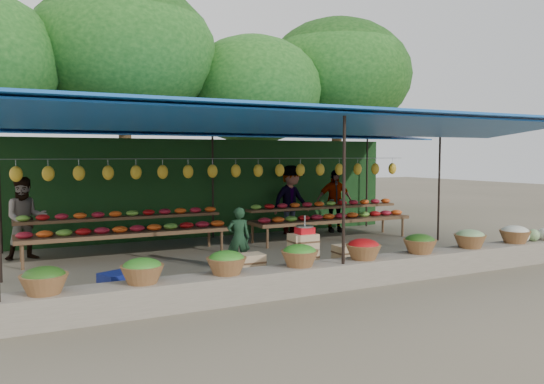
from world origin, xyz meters
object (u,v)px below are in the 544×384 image
weighing_scale (305,229)px  blue_crate_back (120,283)px  vendor_seated (239,238)px  crate_counter (302,261)px

weighing_scale → blue_crate_back: 3.10m
weighing_scale → blue_crate_back: weighing_scale is taller
blue_crate_back → weighing_scale: bearing=-29.8°
weighing_scale → vendor_seated: size_ratio=0.27×
crate_counter → blue_crate_back: (-2.94, 0.38, -0.14)m
weighing_scale → vendor_seated: (-0.71, 1.19, -0.27)m
vendor_seated → weighing_scale: bearing=139.2°
weighing_scale → blue_crate_back: size_ratio=0.56×
crate_counter → blue_crate_back: crate_counter is taller
vendor_seated → blue_crate_back: vendor_seated is taller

